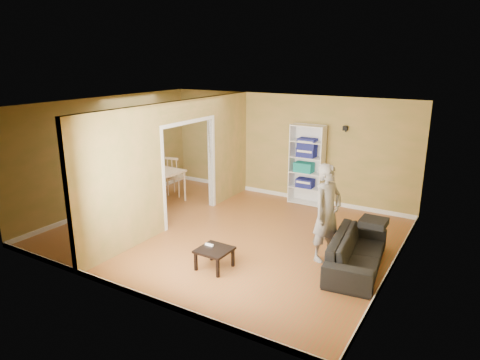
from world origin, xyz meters
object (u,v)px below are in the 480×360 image
at_px(bookshelf, 308,164).
at_px(chair_left, 132,177).
at_px(sofa, 357,247).
at_px(coffee_table, 214,252).
at_px(dining_table, 156,173).
at_px(chair_far, 176,175).
at_px(person, 327,205).
at_px(chair_near, 137,188).

height_order(bookshelf, chair_left, bookshelf).
bearing_deg(sofa, coffee_table, 114.72).
bearing_deg(dining_table, sofa, -10.41).
xyz_separation_m(bookshelf, chair_far, (-3.13, -1.15, -0.45)).
bearing_deg(dining_table, chair_left, -176.29).
relative_size(person, coffee_table, 3.77).
relative_size(person, bookshelf, 1.05).
xyz_separation_m(bookshelf, chair_left, (-4.01, -1.82, -0.44)).
distance_m(dining_table, chair_near, 0.70).
height_order(bookshelf, chair_near, bookshelf).
bearing_deg(chair_far, person, 152.11).
xyz_separation_m(sofa, person, (-0.58, 0.04, 0.64)).
height_order(sofa, chair_far, chair_far).
relative_size(coffee_table, dining_table, 0.42).
relative_size(sofa, chair_far, 1.92).
relative_size(person, chair_left, 1.94).
bearing_deg(person, dining_table, 97.55).
xyz_separation_m(person, coffee_table, (-1.47, -1.30, -0.71)).
bearing_deg(coffee_table, chair_near, 154.29).
bearing_deg(bookshelf, person, -61.61).
xyz_separation_m(chair_left, chair_far, (0.88, 0.67, -0.00)).
relative_size(dining_table, chair_left, 1.21).
relative_size(dining_table, chair_near, 1.25).
xyz_separation_m(sofa, chair_left, (-6.05, 0.92, 0.14)).
bearing_deg(coffee_table, person, 41.50).
relative_size(sofa, coffee_table, 3.70).
distance_m(sofa, chair_far, 5.41).
bearing_deg(chair_near, bookshelf, 56.05).
xyz_separation_m(sofa, bookshelf, (-2.03, 2.74, 0.59)).
relative_size(coffee_table, chair_near, 0.53).
height_order(dining_table, chair_far, chair_far).
bearing_deg(sofa, chair_far, 66.02).
bearing_deg(coffee_table, bookshelf, 89.77).
distance_m(sofa, person, 0.86).
bearing_deg(person, coffee_table, 150.18).
relative_size(person, dining_table, 1.60).
height_order(person, chair_left, person).
distance_m(person, dining_table, 4.80).
height_order(bookshelf, dining_table, bookshelf).
bearing_deg(coffee_table, chair_left, 151.41).
distance_m(sofa, coffee_table, 2.41).
height_order(sofa, chair_left, chair_left).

